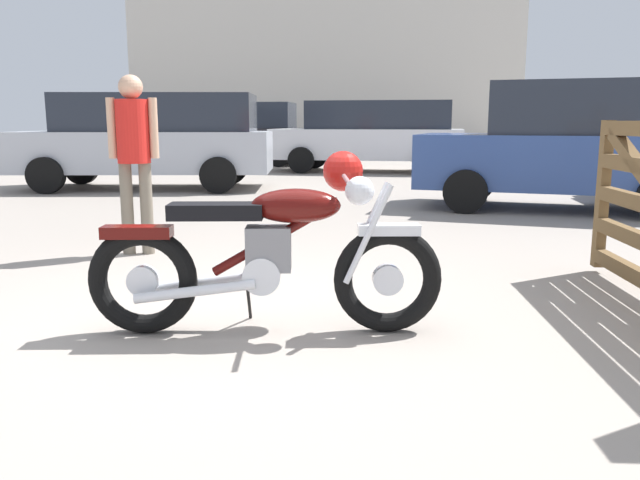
{
  "coord_description": "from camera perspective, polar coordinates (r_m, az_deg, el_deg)",
  "views": [
    {
      "loc": [
        1.25,
        -3.65,
        1.24
      ],
      "look_at": [
        0.51,
        0.21,
        0.51
      ],
      "focal_mm": 35.87,
      "sensor_mm": 36.0,
      "label": 1
    }
  ],
  "objects": [
    {
      "name": "industrial_building",
      "position": [
        36.9,
        0.96,
        16.36
      ],
      "size": [
        20.08,
        13.43,
        9.99
      ],
      "rotation": [
        0.0,
        0.0,
        0.09
      ],
      "color": "beige",
      "rests_on": "ground_plane"
    },
    {
      "name": "red_hatchback_near",
      "position": [
        18.95,
        -6.61,
        9.47
      ],
      "size": [
        3.99,
        2.01,
        1.78
      ],
      "rotation": [
        0.0,
        0.0,
        3.2
      ],
      "color": "black",
      "rests_on": "ground_plane"
    },
    {
      "name": "white_estate_far",
      "position": [
        12.44,
        -14.97,
        8.79
      ],
      "size": [
        4.96,
        2.66,
        1.74
      ],
      "rotation": [
        0.0,
        0.0,
        3.34
      ],
      "color": "black",
      "rests_on": "ground_plane"
    },
    {
      "name": "pale_sedan_back",
      "position": [
        9.71,
        21.15,
        7.92
      ],
      "size": [
        4.09,
        2.22,
        1.78
      ],
      "rotation": [
        0.0,
        0.0,
        3.0
      ],
      "color": "black",
      "rests_on": "ground_plane"
    },
    {
      "name": "blue_hatchback_right",
      "position": [
        16.22,
        4.61,
        9.42
      ],
      "size": [
        4.71,
        2.0,
        1.74
      ],
      "rotation": [
        0.0,
        0.0,
        3.15
      ],
      "color": "black",
      "rests_on": "ground_plane"
    },
    {
      "name": "ground_plane",
      "position": [
        4.05,
        -7.79,
        -7.36
      ],
      "size": [
        80.0,
        80.0,
        0.0
      ],
      "primitive_type": "plane",
      "color": "gray"
    },
    {
      "name": "vintage_motorcycle",
      "position": [
        3.76,
        -4.05,
        -0.94
      ],
      "size": [
        2.06,
        0.8,
        1.07
      ],
      "rotation": [
        0.0,
        0.0,
        0.21
      ],
      "color": "black",
      "rests_on": "ground_plane"
    },
    {
      "name": "bystander",
      "position": [
        6.21,
        -16.29,
        8.08
      ],
      "size": [
        0.45,
        0.3,
        1.66
      ],
      "rotation": [
        0.0,
        0.0,
        4.97
      ],
      "color": "#706656",
      "rests_on": "ground_plane"
    }
  ]
}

